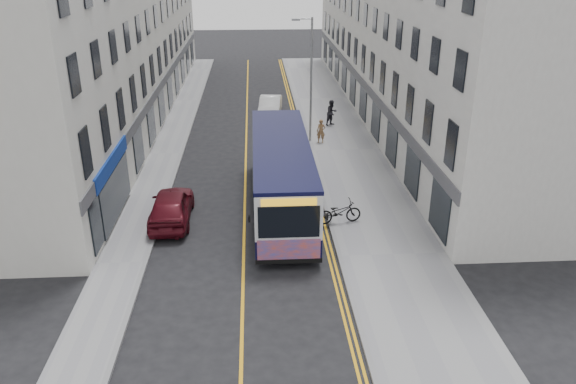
{
  "coord_description": "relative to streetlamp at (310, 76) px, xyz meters",
  "views": [
    {
      "loc": [
        0.61,
        -21.37,
        11.89
      ],
      "look_at": [
        2.05,
        2.14,
        1.6
      ],
      "focal_mm": 35.0,
      "sensor_mm": 36.0,
      "label": 1
    }
  ],
  "objects": [
    {
      "name": "road_dbl_yellow_outer",
      "position": [
        -0.42,
        -2.0,
        -4.38
      ],
      "size": [
        0.1,
        64.0,
        0.01
      ],
      "primitive_type": "cube",
      "color": "orange",
      "rests_on": "ground"
    },
    {
      "name": "streetlamp",
      "position": [
        0.0,
        0.0,
        0.0
      ],
      "size": [
        1.32,
        0.18,
        8.0
      ],
      "color": "gray",
      "rests_on": "ground"
    },
    {
      "name": "pedestrian_near",
      "position": [
        0.74,
        -0.48,
        -3.49
      ],
      "size": [
        0.63,
        0.48,
        1.55
      ],
      "primitive_type": "imported",
      "rotation": [
        0.0,
        0.0,
        -0.21
      ],
      "color": "brown",
      "rests_on": "pavement_east"
    },
    {
      "name": "road_centre_line",
      "position": [
        -4.17,
        -2.0,
        -4.38
      ],
      "size": [
        0.12,
        64.0,
        0.01
      ],
      "primitive_type": "cube",
      "color": "orange",
      "rests_on": "ground"
    },
    {
      "name": "pavement_east",
      "position": [
        2.08,
        -2.0,
        -4.32
      ],
      "size": [
        4.5,
        64.0,
        0.12
      ],
      "primitive_type": "cube",
      "color": "gray",
      "rests_on": "ground"
    },
    {
      "name": "ground",
      "position": [
        -4.17,
        -14.0,
        -4.38
      ],
      "size": [
        140.0,
        140.0,
        0.0
      ],
      "primitive_type": "plane",
      "color": "black",
      "rests_on": "ground"
    },
    {
      "name": "kerb_east",
      "position": [
        -0.17,
        -2.0,
        -4.32
      ],
      "size": [
        0.18,
        64.0,
        0.13
      ],
      "primitive_type": "cube",
      "color": "slate",
      "rests_on": "ground"
    },
    {
      "name": "terrace_west",
      "position": [
        -13.17,
        7.0,
        2.12
      ],
      "size": [
        6.0,
        46.0,
        13.0
      ],
      "primitive_type": "cube",
      "color": "silver",
      "rests_on": "ground"
    },
    {
      "name": "bicycle",
      "position": [
        0.23,
        -12.19,
        -3.71
      ],
      "size": [
        2.19,
        1.08,
        1.1
      ],
      "primitive_type": "imported",
      "rotation": [
        0.0,
        0.0,
        1.75
      ],
      "color": "black",
      "rests_on": "pavement_east"
    },
    {
      "name": "pavement_west",
      "position": [
        -9.17,
        -2.0,
        -4.32
      ],
      "size": [
        2.0,
        64.0,
        0.12
      ],
      "primitive_type": "cube",
      "color": "gray",
      "rests_on": "ground"
    },
    {
      "name": "car_white",
      "position": [
        -2.37,
        6.35,
        -3.64
      ],
      "size": [
        2.04,
        4.66,
        1.49
      ],
      "primitive_type": "imported",
      "rotation": [
        0.0,
        0.0,
        -0.1
      ],
      "color": "silver",
      "rests_on": "ground"
    },
    {
      "name": "terrace_east",
      "position": [
        7.33,
        7.0,
        2.12
      ],
      "size": [
        6.0,
        46.0,
        13.0
      ],
      "primitive_type": "cube",
      "color": "silver",
      "rests_on": "ground"
    },
    {
      "name": "city_bus",
      "position": [
        -2.35,
        -10.21,
        -2.52
      ],
      "size": [
        2.74,
        11.75,
        3.41
      ],
      "color": "black",
      "rests_on": "ground"
    },
    {
      "name": "pedestrian_far",
      "position": [
        1.95,
        3.41,
        -3.35
      ],
      "size": [
        1.12,
        1.08,
        1.82
      ],
      "primitive_type": "imported",
      "rotation": [
        0.0,
        0.0,
        0.62
      ],
      "color": "black",
      "rests_on": "pavement_east"
    },
    {
      "name": "car_maroon",
      "position": [
        -7.57,
        -11.31,
        -3.6
      ],
      "size": [
        1.91,
        4.64,
        1.57
      ],
      "primitive_type": "imported",
      "rotation": [
        0.0,
        0.0,
        3.15
      ],
      "color": "#500D17",
      "rests_on": "ground"
    },
    {
      "name": "road_dbl_yellow_inner",
      "position": [
        -0.62,
        -2.0,
        -4.38
      ],
      "size": [
        0.1,
        64.0,
        0.01
      ],
      "primitive_type": "cube",
      "color": "orange",
      "rests_on": "ground"
    },
    {
      "name": "kerb_west",
      "position": [
        -8.17,
        -2.0,
        -4.32
      ],
      "size": [
        0.18,
        64.0,
        0.13
      ],
      "primitive_type": "cube",
      "color": "slate",
      "rests_on": "ground"
    }
  ]
}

